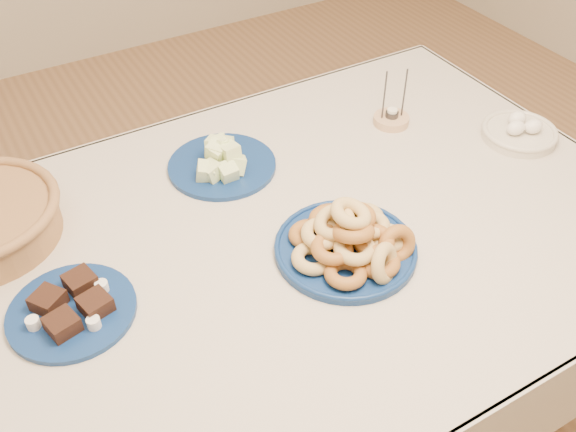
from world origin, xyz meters
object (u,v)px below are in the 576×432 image
object	(u,v)px
melon_plate	(221,161)
brownie_plate	(72,308)
candle_holder	(391,119)
donut_platter	(349,241)
egg_bowl	(520,132)
dining_table	(277,271)

from	to	relation	value
melon_plate	brownie_plate	xyz separation A→B (m)	(-0.45, -0.27, -0.01)
candle_holder	melon_plate	bearing A→B (deg)	174.89
donut_platter	brownie_plate	world-z (taller)	donut_platter
melon_plate	egg_bowl	distance (m)	0.78
donut_platter	egg_bowl	xyz separation A→B (m)	(0.62, 0.13, -0.02)
dining_table	melon_plate	size ratio (longest dim) A/B	5.41
donut_platter	egg_bowl	size ratio (longest dim) A/B	1.76
dining_table	brownie_plate	distance (m)	0.46
dining_table	egg_bowl	size ratio (longest dim) A/B	7.71
brownie_plate	egg_bowl	bearing A→B (deg)	-0.08
melon_plate	brownie_plate	distance (m)	0.52
melon_plate	brownie_plate	world-z (taller)	melon_plate
donut_platter	brownie_plate	size ratio (longest dim) A/B	1.22
donut_platter	candle_holder	distance (m)	0.52
egg_bowl	melon_plate	bearing A→B (deg)	159.83
donut_platter	melon_plate	size ratio (longest dim) A/B	1.24
melon_plate	candle_holder	xyz separation A→B (m)	(0.48, -0.04, -0.01)
candle_holder	egg_bowl	size ratio (longest dim) A/B	0.72
dining_table	brownie_plate	world-z (taller)	brownie_plate
dining_table	brownie_plate	xyz separation A→B (m)	(-0.44, 0.01, 0.12)
dining_table	donut_platter	size ratio (longest dim) A/B	4.38
candle_holder	egg_bowl	xyz separation A→B (m)	(0.24, -0.22, 0.01)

